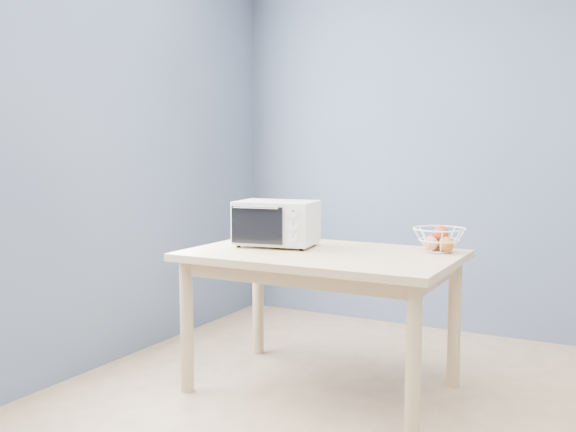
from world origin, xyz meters
The scene contains 4 objects.
room centered at (0.00, 0.00, 1.30)m, with size 4.01×4.51×2.61m.
dining_table centered at (-0.68, 0.77, 0.65)m, with size 1.40×0.90×0.75m.
toaster_oven centered at (-1.01, 0.83, 0.88)m, with size 0.47×0.38×0.26m.
fruit_basket centered at (-0.13, 1.05, 0.82)m, with size 0.36×0.36×0.14m.
Camera 1 is at (0.75, -2.28, 1.28)m, focal length 40.00 mm.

